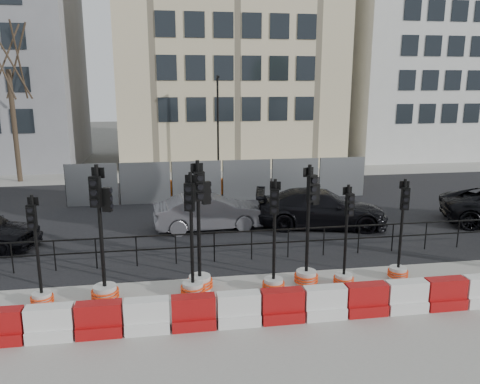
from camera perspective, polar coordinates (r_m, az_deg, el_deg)
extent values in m
plane|color=#51514C|center=(14.09, 2.32, -10.06)|extent=(120.00, 120.00, 0.00)
cube|color=gray|center=(11.46, 5.38, -15.80)|extent=(40.00, 6.00, 0.02)
cube|color=black|center=(20.62, -1.51, -2.45)|extent=(40.00, 14.00, 0.03)
cube|color=gray|center=(29.34, -3.83, 2.19)|extent=(40.00, 4.00, 0.02)
cube|color=beige|center=(35.17, -1.60, 18.73)|extent=(15.00, 10.00, 18.00)
cube|color=silver|center=(39.93, 21.18, 15.77)|extent=(12.00, 9.00, 16.00)
cylinder|color=black|center=(15.48, -26.02, -7.28)|extent=(0.04, 0.04, 1.00)
cylinder|color=black|center=(15.17, -21.66, -7.27)|extent=(0.04, 0.04, 1.00)
cylinder|color=black|center=(14.95, -17.13, -7.21)|extent=(0.04, 0.04, 1.00)
cylinder|color=black|center=(14.82, -12.50, -7.11)|extent=(0.04, 0.04, 1.00)
cylinder|color=black|center=(14.78, -7.83, -6.96)|extent=(0.04, 0.04, 1.00)
cylinder|color=black|center=(14.85, -3.16, -6.76)|extent=(0.04, 0.04, 1.00)
cylinder|color=black|center=(15.01, 1.43, -6.53)|extent=(0.04, 0.04, 1.00)
cylinder|color=black|center=(15.26, 5.89, -6.25)|extent=(0.04, 0.04, 1.00)
cylinder|color=black|center=(15.60, 10.18, -5.96)|extent=(0.04, 0.04, 1.00)
cylinder|color=black|center=(16.03, 14.25, -5.65)|extent=(0.04, 0.04, 1.00)
cylinder|color=black|center=(16.53, 18.10, -5.33)|extent=(0.04, 0.04, 1.00)
cylinder|color=black|center=(17.10, 21.69, -5.00)|extent=(0.04, 0.04, 1.00)
cylinder|color=black|center=(17.73, 25.05, -4.69)|extent=(0.04, 0.04, 1.00)
cube|color=black|center=(14.85, 1.44, -4.78)|extent=(18.00, 0.04, 0.04)
cube|color=black|center=(14.99, 1.43, -6.35)|extent=(18.00, 0.04, 0.04)
cube|color=gray|center=(22.43, -17.60, 0.79)|extent=(2.30, 0.05, 2.00)
cylinder|color=black|center=(22.63, -20.48, 0.68)|extent=(0.05, 0.05, 2.00)
cube|color=gray|center=(22.19, -11.47, 1.02)|extent=(2.30, 0.05, 2.00)
cylinder|color=black|center=(22.27, -14.43, 0.91)|extent=(0.05, 0.05, 2.00)
cube|color=gray|center=(22.21, -5.28, 1.24)|extent=(2.30, 0.05, 2.00)
cylinder|color=black|center=(22.17, -8.24, 1.14)|extent=(0.05, 0.05, 2.00)
cube|color=gray|center=(22.49, 0.83, 1.44)|extent=(2.30, 0.05, 2.00)
cylinder|color=black|center=(22.32, -2.07, 1.35)|extent=(0.05, 0.05, 2.00)
cube|color=gray|center=(23.02, 6.73, 1.62)|extent=(2.30, 0.05, 2.00)
cylinder|color=black|center=(22.73, 3.94, 1.54)|extent=(0.05, 0.05, 2.00)
cube|color=gray|center=(23.78, 12.31, 1.78)|extent=(2.30, 0.05, 2.00)
cylinder|color=black|center=(23.38, 9.68, 1.71)|extent=(0.05, 0.05, 2.00)
cube|color=orange|center=(23.80, -12.23, 0.32)|extent=(1.00, 0.40, 0.80)
cube|color=orange|center=(23.77, -7.42, 0.49)|extent=(1.00, 0.40, 0.80)
cube|color=orange|center=(23.90, -2.62, 0.66)|extent=(1.00, 0.40, 0.80)
cube|color=orange|center=(24.20, 2.09, 0.82)|extent=(1.00, 0.40, 0.80)
cylinder|color=black|center=(27.99, -2.71, 7.87)|extent=(0.12, 0.12, 6.00)
cube|color=black|center=(27.63, -2.71, 13.82)|extent=(0.12, 0.50, 0.12)
cylinder|color=#473828|center=(29.52, -25.79, 7.16)|extent=(0.28, 0.28, 6.30)
cube|color=#AC0D15|center=(11.86, -27.16, -15.47)|extent=(1.00, 0.50, 0.30)
cube|color=silver|center=(11.58, -22.04, -15.67)|extent=(1.00, 0.50, 0.30)
cube|color=silver|center=(11.40, -22.21, -13.90)|extent=(1.00, 0.35, 0.50)
cube|color=#AC0D15|center=(11.38, -16.69, -15.75)|extent=(1.00, 0.50, 0.30)
cube|color=#AC0D15|center=(11.20, -16.82, -13.95)|extent=(1.00, 0.35, 0.50)
cube|color=silver|center=(11.28, -11.19, -15.70)|extent=(1.00, 0.50, 0.30)
cube|color=silver|center=(11.10, -11.29, -13.88)|extent=(1.00, 0.35, 0.50)
cube|color=#AC0D15|center=(11.28, -5.66, -15.50)|extent=(1.00, 0.50, 0.30)
cube|color=#AC0D15|center=(11.09, -5.71, -13.69)|extent=(1.00, 0.35, 0.50)
cube|color=silver|center=(11.37, -0.18, -15.18)|extent=(1.00, 0.50, 0.30)
cube|color=silver|center=(11.19, -0.18, -13.37)|extent=(1.00, 0.35, 0.50)
cube|color=#AC0D15|center=(11.56, 5.14, -14.73)|extent=(1.00, 0.50, 0.30)
cube|color=#AC0D15|center=(11.38, 5.18, -12.95)|extent=(1.00, 0.35, 0.50)
cube|color=silver|center=(11.84, 10.23, -14.19)|extent=(1.00, 0.50, 0.30)
cube|color=silver|center=(11.67, 10.31, -12.44)|extent=(1.00, 0.35, 0.50)
cube|color=#AC0D15|center=(12.21, 15.02, -13.57)|extent=(1.00, 0.50, 0.30)
cube|color=#AC0D15|center=(12.04, 15.14, -11.87)|extent=(1.00, 0.35, 0.50)
cube|color=silver|center=(12.65, 19.49, -12.92)|extent=(1.00, 0.50, 0.30)
cube|color=silver|center=(12.48, 19.63, -11.26)|extent=(1.00, 0.35, 0.50)
cube|color=#AC0D15|center=(13.16, 23.61, -12.24)|extent=(1.00, 0.50, 0.30)
cube|color=#AC0D15|center=(13.00, 23.77, -10.64)|extent=(1.00, 0.35, 0.50)
cylinder|color=beige|center=(13.22, -22.97, -11.92)|extent=(0.48, 0.48, 0.35)
torus|color=#EF380D|center=(13.25, -22.94, -12.20)|extent=(0.57, 0.57, 0.04)
torus|color=#EF380D|center=(13.22, -22.97, -11.92)|extent=(0.57, 0.57, 0.04)
torus|color=#EF380D|center=(13.20, -23.00, -11.65)|extent=(0.57, 0.57, 0.04)
cylinder|color=black|center=(12.72, -23.53, -6.13)|extent=(0.08, 0.08, 2.65)
cube|color=black|center=(12.40, -24.04, -2.81)|extent=(0.23, 0.15, 0.62)
cylinder|color=black|center=(12.39, -24.08, -3.76)|extent=(0.14, 0.06, 0.13)
cylinder|color=black|center=(12.34, -24.16, -2.90)|extent=(0.14, 0.06, 0.13)
cylinder|color=black|center=(12.29, -24.25, -2.02)|extent=(0.14, 0.06, 0.13)
cube|color=black|center=(12.46, -23.92, -1.05)|extent=(0.27, 0.06, 0.21)
cylinder|color=beige|center=(12.89, -16.11, -11.81)|extent=(0.59, 0.59, 0.44)
torus|color=#EF380D|center=(12.93, -16.09, -12.16)|extent=(0.71, 0.71, 0.05)
torus|color=#EF380D|center=(12.89, -16.11, -11.81)|extent=(0.71, 0.71, 0.05)
torus|color=#EF380D|center=(12.86, -16.14, -11.46)|extent=(0.71, 0.71, 0.05)
cylinder|color=black|center=(12.28, -16.63, -4.34)|extent=(0.10, 0.10, 3.29)
cube|color=black|center=(11.91, -17.21, 0.02)|extent=(0.30, 0.23, 0.77)
cylinder|color=black|center=(11.89, -17.31, -1.21)|extent=(0.17, 0.10, 0.16)
cylinder|color=black|center=(11.83, -17.39, -0.08)|extent=(0.17, 0.10, 0.16)
cylinder|color=black|center=(11.78, -17.47, 1.07)|extent=(0.17, 0.10, 0.16)
cube|color=black|center=(12.00, -16.93, 2.27)|extent=(0.32, 0.13, 0.26)
cube|color=black|center=(11.98, -15.92, -0.90)|extent=(0.25, 0.20, 0.60)
cylinder|color=beige|center=(12.74, -5.75, -11.72)|extent=(0.55, 0.55, 0.41)
torus|color=#EF380D|center=(12.77, -5.75, -12.06)|extent=(0.66, 0.66, 0.05)
torus|color=#EF380D|center=(12.74, -5.75, -11.72)|extent=(0.66, 0.66, 0.05)
torus|color=#EF380D|center=(12.71, -5.76, -11.39)|extent=(0.66, 0.66, 0.05)
cylinder|color=black|center=(12.15, -5.93, -4.70)|extent=(0.09, 0.09, 3.07)
cube|color=black|center=(11.79, -6.19, -0.62)|extent=(0.28, 0.21, 0.72)
cylinder|color=black|center=(11.76, -6.27, -1.78)|extent=(0.16, 0.10, 0.15)
cylinder|color=black|center=(11.71, -6.30, -0.71)|extent=(0.16, 0.10, 0.15)
cylinder|color=black|center=(11.66, -6.33, 0.36)|extent=(0.16, 0.10, 0.15)
cube|color=black|center=(11.87, -6.00, 1.50)|extent=(0.30, 0.13, 0.25)
cylinder|color=beige|center=(13.04, -4.91, -11.02)|extent=(0.59, 0.59, 0.44)
torus|color=#EF380D|center=(13.08, -4.91, -11.37)|extent=(0.71, 0.71, 0.05)
torus|color=#EF380D|center=(13.04, -4.91, -11.02)|extent=(0.71, 0.71, 0.05)
torus|color=#EF380D|center=(13.01, -4.92, -10.67)|extent=(0.71, 0.71, 0.05)
cylinder|color=black|center=(12.43, -5.07, -3.62)|extent=(0.10, 0.10, 3.29)
cube|color=black|center=(12.06, -4.99, 0.70)|extent=(0.29, 0.20, 0.77)
cylinder|color=black|center=(12.03, -4.85, -0.50)|extent=(0.17, 0.09, 0.16)
cylinder|color=black|center=(11.98, -4.87, 0.62)|extent=(0.17, 0.09, 0.16)
cylinder|color=black|center=(11.93, -4.90, 1.75)|extent=(0.17, 0.09, 0.16)
cube|color=black|center=(12.16, -5.29, 2.90)|extent=(0.33, 0.10, 0.26)
cube|color=black|center=(12.29, -4.16, -0.10)|extent=(0.24, 0.18, 0.60)
cylinder|color=beige|center=(12.99, 4.10, -11.25)|extent=(0.51, 0.51, 0.38)
torus|color=#EF380D|center=(13.02, 4.09, -11.56)|extent=(0.62, 0.62, 0.05)
torus|color=#EF380D|center=(12.99, 4.10, -11.25)|extent=(0.62, 0.62, 0.05)
torus|color=#EF380D|center=(12.96, 4.10, -10.95)|extent=(0.62, 0.62, 0.05)
cylinder|color=black|center=(12.44, 4.21, -4.86)|extent=(0.09, 0.09, 2.85)
cube|color=black|center=(12.10, 4.23, -1.16)|extent=(0.26, 0.20, 0.67)
cylinder|color=black|center=(12.08, 4.18, -2.21)|extent=(0.15, 0.09, 0.14)
cylinder|color=black|center=(12.02, 4.20, -1.25)|extent=(0.15, 0.09, 0.14)
cylinder|color=black|center=(11.97, 4.21, -0.28)|extent=(0.15, 0.09, 0.14)
cube|color=black|center=(12.17, 4.33, 0.76)|extent=(0.28, 0.12, 0.23)
cylinder|color=beige|center=(13.49, 8.06, -10.31)|extent=(0.56, 0.56, 0.42)
torus|color=#EF380D|center=(13.53, 8.05, -10.63)|extent=(0.68, 0.68, 0.05)
torus|color=#EF380D|center=(13.49, 8.06, -10.31)|extent=(0.68, 0.68, 0.05)
torus|color=#EF380D|center=(13.46, 8.07, -9.98)|extent=(0.68, 0.68, 0.05)
cylinder|color=black|center=(12.93, 8.29, -3.51)|extent=(0.09, 0.09, 3.12)
cube|color=black|center=(12.60, 8.76, 0.43)|extent=(0.28, 0.22, 0.73)
cylinder|color=black|center=(12.58, 8.95, -0.66)|extent=(0.16, 0.10, 0.16)
cylinder|color=black|center=(12.53, 8.98, 0.36)|extent=(0.16, 0.10, 0.16)
cylinder|color=black|center=(12.48, 9.02, 1.38)|extent=(0.16, 0.10, 0.16)
cube|color=black|center=(12.66, 8.33, 2.43)|extent=(0.31, 0.13, 0.25)
cube|color=black|center=(12.86, 9.15, -0.27)|extent=(0.24, 0.19, 0.57)
cylinder|color=beige|center=(13.62, 12.51, -10.42)|extent=(0.48, 0.48, 0.35)
torus|color=#EF380D|center=(13.65, 12.49, -10.69)|extent=(0.57, 0.57, 0.04)
torus|color=#EF380D|center=(13.62, 12.51, -10.42)|extent=(0.57, 0.57, 0.04)
torus|color=#EF380D|center=(13.59, 12.52, -10.15)|extent=(0.57, 0.57, 0.04)
cylinder|color=black|center=(13.13, 12.81, -4.76)|extent=(0.08, 0.08, 2.64)
cube|color=black|center=(12.82, 13.21, -1.53)|extent=(0.22, 0.15, 0.62)
cylinder|color=black|center=(12.81, 13.32, -2.44)|extent=(0.14, 0.06, 0.13)
cylinder|color=black|center=(12.77, 13.37, -1.60)|extent=(0.14, 0.06, 0.13)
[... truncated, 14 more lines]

